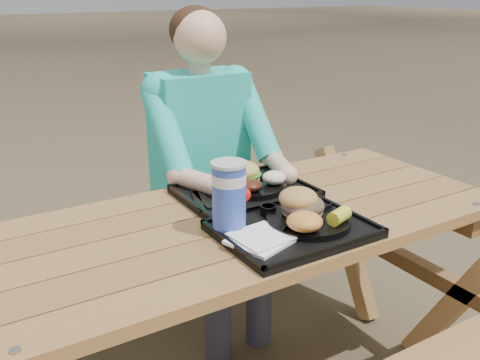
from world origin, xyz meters
TOP-DOWN VIEW (x-y plane):
  - picnic_table at (0.00, 0.00)m, footprint 1.80×1.49m
  - tray_near at (0.08, -0.18)m, footprint 0.45×0.35m
  - tray_far at (0.12, 0.15)m, footprint 0.45×0.35m
  - plate_near at (0.13, -0.19)m, footprint 0.26×0.26m
  - plate_far at (0.15, 0.16)m, footprint 0.26×0.26m
  - napkin_stack at (-0.07, -0.22)m, footprint 0.19×0.19m
  - soda_cup at (-0.10, -0.09)m, footprint 0.10×0.10m
  - condiment_bbq at (0.07, -0.07)m, footprint 0.05×0.05m
  - condiment_mustard at (0.14, -0.06)m, footprint 0.04×0.04m
  - sandwich at (0.13, -0.15)m, footprint 0.13×0.13m
  - mac_cheese at (0.07, -0.25)m, footprint 0.11×0.11m
  - corn_cob at (0.19, -0.26)m, footprint 0.10×0.10m
  - cutlery_far at (-0.05, 0.15)m, footprint 0.06×0.18m
  - burger at (0.13, 0.20)m, footprint 0.12×0.12m
  - baked_beans at (0.10, 0.10)m, footprint 0.09×0.09m
  - potato_salad at (0.21, 0.11)m, footprint 0.08×0.08m
  - diner at (0.16, 0.57)m, footprint 0.48×0.84m

SIDE VIEW (x-z plane):
  - picnic_table at x=0.00m, z-range 0.00..0.75m
  - diner at x=0.16m, z-range 0.00..1.28m
  - tray_near at x=0.08m, z-range 0.75..0.77m
  - tray_far at x=0.12m, z-range 0.75..0.77m
  - cutlery_far at x=-0.05m, z-range 0.77..0.78m
  - napkin_stack at x=-0.07m, z-range 0.77..0.79m
  - plate_near at x=0.13m, z-range 0.77..0.79m
  - plate_far at x=0.15m, z-range 0.77..0.79m
  - condiment_mustard at x=0.14m, z-range 0.77..0.80m
  - condiment_bbq at x=0.07m, z-range 0.77..0.80m
  - baked_beans at x=0.10m, z-range 0.79..0.83m
  - corn_cob at x=0.19m, z-range 0.79..0.83m
  - potato_salad at x=0.21m, z-range 0.79..0.84m
  - mac_cheese at x=0.07m, z-range 0.79..0.84m
  - burger at x=0.13m, z-range 0.79..0.90m
  - sandwich at x=0.13m, z-range 0.79..0.92m
  - soda_cup at x=-0.10m, z-range 0.77..0.97m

